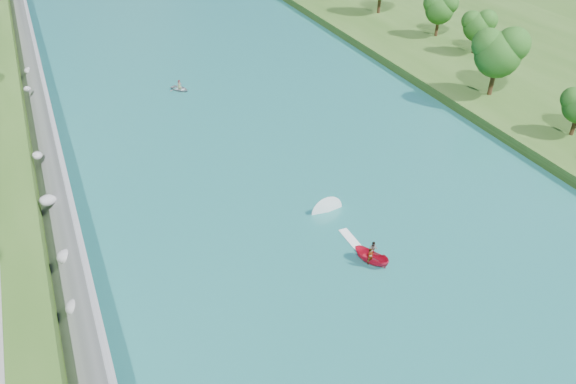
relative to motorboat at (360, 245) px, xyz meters
name	(u,v)px	position (x,y,z in m)	size (l,w,h in m)	color
ground	(371,266)	(-0.14, -2.37, -0.68)	(260.00, 260.00, 0.00)	#2D5119
river_water	(285,163)	(-0.14, 17.63, -0.63)	(55.00, 240.00, 0.10)	#175658
riprap_bank	(57,208)	(-26.00, 16.60, 1.14)	(3.73, 236.00, 4.05)	slate
trees_east	(528,62)	(37.17, 18.61, 5.69)	(15.28, 142.07, 11.37)	#245316
motorboat	(360,245)	(0.00, 0.00, 0.00)	(3.60, 18.68, 2.08)	red
raft	(180,88)	(-6.04, 43.30, -0.21)	(3.53, 3.77, 1.61)	#9C9EA5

